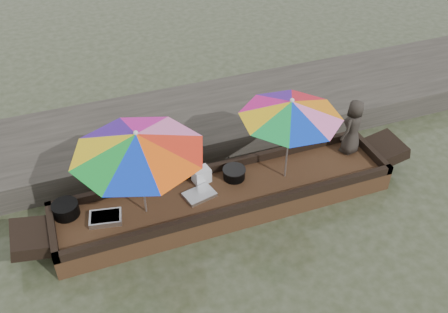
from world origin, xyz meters
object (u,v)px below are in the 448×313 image
object	(u,v)px
tray_crayfish	(106,218)
tray_scallop	(199,195)
supply_bag	(201,175)
boat_hull	(226,199)
cooking_pot	(66,209)
vendor	(353,127)
charcoal_grill	(234,174)
umbrella_bow	(141,174)
umbrella_stern	(288,140)

from	to	relation	value
tray_crayfish	tray_scallop	size ratio (longest dim) A/B	1.00
supply_bag	tray_scallop	bearing A→B (deg)	-113.97
boat_hull	cooking_pot	size ratio (longest dim) A/B	13.76
boat_hull	vendor	distance (m)	2.58
boat_hull	tray_crayfish	size ratio (longest dim) A/B	11.53
boat_hull	vendor	xyz separation A→B (m)	(2.48, 0.24, 0.70)
tray_crayfish	charcoal_grill	distance (m)	2.24
cooking_pot	umbrella_bow	xyz separation A→B (m)	(1.18, -0.37, 0.67)
supply_bag	vendor	world-z (taller)	vendor
cooking_pot	tray_scallop	world-z (taller)	cooking_pot
tray_crayfish	vendor	size ratio (longest dim) A/B	0.46
umbrella_bow	supply_bag	bearing A→B (deg)	19.69
boat_hull	umbrella_stern	bearing A→B (deg)	0.00
tray_crayfish	umbrella_stern	world-z (taller)	umbrella_stern
cooking_pot	tray_crayfish	bearing A→B (deg)	-31.84
tray_scallop	umbrella_stern	xyz separation A→B (m)	(1.52, -0.04, 0.74)
tray_crayfish	umbrella_bow	distance (m)	0.97
umbrella_stern	tray_scallop	bearing A→B (deg)	178.60
umbrella_stern	vendor	bearing A→B (deg)	9.53
charcoal_grill	umbrella_stern	world-z (taller)	umbrella_stern
umbrella_bow	boat_hull	bearing A→B (deg)	0.00
tray_crayfish	umbrella_stern	xyz separation A→B (m)	(3.05, -0.02, 0.73)
boat_hull	charcoal_grill	xyz separation A→B (m)	(0.24, 0.26, 0.26)
tray_crayfish	tray_scallop	bearing A→B (deg)	0.50
boat_hull	charcoal_grill	size ratio (longest dim) A/B	15.22
cooking_pot	supply_bag	bearing A→B (deg)	0.24
supply_bag	umbrella_bow	size ratio (longest dim) A/B	0.14
boat_hull	cooking_pot	world-z (taller)	cooking_pot
vendor	umbrella_stern	world-z (taller)	umbrella_stern
charcoal_grill	boat_hull	bearing A→B (deg)	-132.83
tray_scallop	charcoal_grill	xyz separation A→B (m)	(0.70, 0.23, 0.06)
tray_crayfish	supply_bag	xyz separation A→B (m)	(1.68, 0.35, 0.09)
charcoal_grill	supply_bag	bearing A→B (deg)	168.47
supply_bag	umbrella_bow	xyz separation A→B (m)	(-1.05, -0.37, 0.65)
tray_scallop	umbrella_stern	world-z (taller)	umbrella_stern
cooking_pot	umbrella_bow	world-z (taller)	umbrella_bow
boat_hull	umbrella_bow	distance (m)	1.65
vendor	cooking_pot	bearing A→B (deg)	-30.39
vendor	charcoal_grill	bearing A→B (deg)	-29.61
boat_hull	tray_scallop	size ratio (longest dim) A/B	11.53
charcoal_grill	tray_scallop	bearing A→B (deg)	-162.02
supply_bag	vendor	xyz separation A→B (m)	(2.78, -0.14, 0.40)
tray_crayfish	tray_scallop	distance (m)	1.53
tray_scallop	charcoal_grill	bearing A→B (deg)	17.98
umbrella_bow	tray_scallop	bearing A→B (deg)	2.38
boat_hull	tray_crayfish	world-z (taller)	tray_crayfish
supply_bag	vendor	distance (m)	2.81
tray_crayfish	supply_bag	bearing A→B (deg)	11.80
tray_crayfish	umbrella_stern	bearing A→B (deg)	-0.45
tray_crayfish	umbrella_stern	size ratio (longest dim) A/B	0.30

